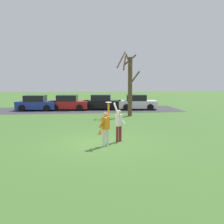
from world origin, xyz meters
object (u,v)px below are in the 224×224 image
object	(u,v)px
person_defender	(119,123)
parked_car_white	(137,103)
field_cone_orange	(100,131)
parked_car_red	(68,103)
parked_car_black	(102,103)
person_catcher	(106,126)
bare_tree_tall	(130,83)
frisbee_disc	(109,102)
parked_car_blue	(36,103)

from	to	relation	value
person_defender	parked_car_white	distance (m)	15.04
person_defender	field_cone_orange	xyz separation A→B (m)	(-0.82, 1.97, -0.82)
parked_car_red	parked_car_black	xyz separation A→B (m)	(3.61, 0.17, 0.00)
parked_car_red	field_cone_orange	size ratio (longest dim) A/B	13.39
parked_car_black	parked_car_white	bearing A→B (deg)	-0.99
person_catcher	parked_car_black	world-z (taller)	person_catcher
parked_car_white	bare_tree_tall	size ratio (longest dim) A/B	0.75
person_defender	parked_car_red	bearing A→B (deg)	-123.75
person_defender	frisbee_disc	size ratio (longest dim) A/B	7.38
parked_car_white	bare_tree_tall	xyz separation A→B (m)	(-1.78, -5.02, 2.16)
parked_car_white	person_defender	bearing A→B (deg)	-98.82
person_catcher	parked_car_blue	bearing A→B (deg)	64.35
parked_car_blue	parked_car_white	xyz separation A→B (m)	(10.75, -0.34, 0.00)
person_defender	person_catcher	bearing A→B (deg)	0.00
parked_car_blue	bare_tree_tall	xyz separation A→B (m)	(8.97, -5.36, 2.16)
frisbee_disc	field_cone_orange	distance (m)	3.24
person_catcher	frisbee_disc	size ratio (longest dim) A/B	7.50
field_cone_orange	person_defender	bearing A→B (deg)	-67.53
person_catcher	parked_car_white	world-z (taller)	person_catcher
parked_car_white	field_cone_orange	bearing A→B (deg)	-104.45
person_defender	parked_car_blue	xyz separation A→B (m)	(-6.69, 14.82, -0.25)
person_catcher	bare_tree_tall	world-z (taller)	bare_tree_tall
bare_tree_tall	field_cone_orange	bearing A→B (deg)	-112.46
parked_car_red	bare_tree_tall	distance (m)	8.09
frisbee_disc	parked_car_black	bearing A→B (deg)	86.93
parked_car_blue	field_cone_orange	size ratio (longest dim) A/B	13.39
person_defender	field_cone_orange	world-z (taller)	person_defender
person_catcher	parked_car_black	bearing A→B (deg)	39.89
person_catcher	frisbee_disc	xyz separation A→B (m)	(0.15, 0.16, 1.11)
frisbee_disc	parked_car_red	xyz separation A→B (m)	(-2.77, 15.46, -1.37)
person_defender	parked_car_red	xyz separation A→B (m)	(-3.36, 14.84, -0.25)
person_defender	parked_car_blue	bearing A→B (deg)	-112.22
bare_tree_tall	field_cone_orange	xyz separation A→B (m)	(-3.10, -7.49, -2.73)
parked_car_black	parked_car_white	xyz separation A→B (m)	(3.81, -0.52, 0.00)
parked_car_black	bare_tree_tall	size ratio (longest dim) A/B	0.75
frisbee_disc	parked_car_black	xyz separation A→B (m)	(0.84, 15.62, -1.37)
person_defender	parked_car_blue	size ratio (longest dim) A/B	0.48
person_catcher	bare_tree_tall	bearing A→B (deg)	27.04
parked_car_white	parked_car_red	bearing A→B (deg)	-175.90
person_catcher	frisbee_disc	world-z (taller)	frisbee_disc
parked_car_blue	parked_car_black	xyz separation A→B (m)	(6.94, 0.19, 0.00)
frisbee_disc	parked_car_black	distance (m)	15.71
bare_tree_tall	frisbee_disc	bearing A→B (deg)	-105.88
parked_car_blue	parked_car_black	bearing A→B (deg)	8.39
parked_car_blue	parked_car_red	xyz separation A→B (m)	(3.33, 0.02, 0.00)
person_catcher	person_defender	xyz separation A→B (m)	(0.74, 0.78, -0.00)
frisbee_disc	parked_car_white	distance (m)	15.86
person_defender	frisbee_disc	world-z (taller)	frisbee_disc
person_defender	frisbee_disc	distance (m)	1.40
frisbee_disc	parked_car_blue	distance (m)	16.66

